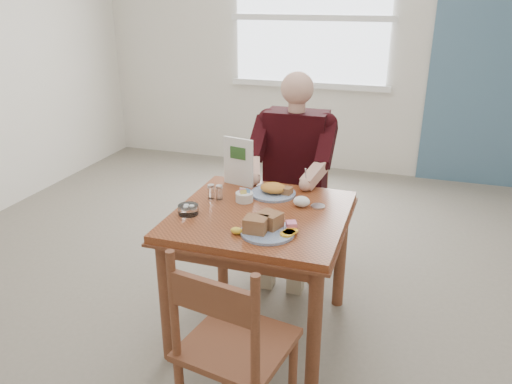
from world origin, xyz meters
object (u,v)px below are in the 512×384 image
(chair_far, at_px, (295,203))
(diner, at_px, (293,161))
(near_plate, at_px, (266,226))
(far_plate, at_px, (274,190))
(chair_near, at_px, (232,348))
(table, at_px, (261,231))

(chair_far, xyz_separation_m, diner, (0.00, -0.09, 0.33))
(near_plate, relative_size, far_plate, 0.97)
(chair_far, relative_size, diner, 0.69)
(chair_far, bearing_deg, chair_near, -85.63)
(chair_far, bearing_deg, near_plate, -84.40)
(chair_far, xyz_separation_m, chair_near, (0.12, -1.57, 0.00))
(chair_near, relative_size, diner, 0.69)
(table, xyz_separation_m, diner, (0.00, 0.71, 0.17))
(diner, bearing_deg, chair_far, 90.01)
(chair_near, bearing_deg, far_plate, 96.63)
(chair_near, bearing_deg, table, 98.84)
(diner, xyz_separation_m, far_plate, (0.00, -0.45, -0.03))
(chair_far, bearing_deg, diner, -89.99)
(far_plate, bearing_deg, chair_far, 90.04)
(table, distance_m, chair_near, 0.79)
(table, distance_m, chair_far, 0.81)
(far_plate, bearing_deg, table, -90.08)
(table, xyz_separation_m, near_plate, (0.10, -0.23, 0.14))
(near_plate, bearing_deg, chair_far, 95.60)
(table, distance_m, diner, 0.73)
(diner, bearing_deg, near_plate, -83.87)
(near_plate, height_order, far_plate, near_plate)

